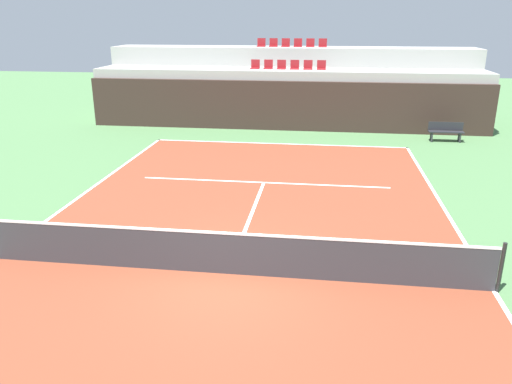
% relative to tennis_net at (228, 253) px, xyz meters
% --- Properties ---
extents(ground_plane, '(80.00, 80.00, 0.00)m').
position_rel_tennis_net_xyz_m(ground_plane, '(0.00, 0.00, -0.51)').
color(ground_plane, '#477042').
extents(court_surface, '(11.00, 24.00, 0.01)m').
position_rel_tennis_net_xyz_m(court_surface, '(0.00, 0.00, -0.50)').
color(court_surface, brown).
rests_on(court_surface, ground_plane).
extents(baseline_far, '(11.00, 0.10, 0.00)m').
position_rel_tennis_net_xyz_m(baseline_far, '(0.00, 11.95, -0.50)').
color(baseline_far, white).
rests_on(baseline_far, court_surface).
extents(sideline_right, '(0.10, 24.00, 0.00)m').
position_rel_tennis_net_xyz_m(sideline_right, '(5.45, 0.00, -0.50)').
color(sideline_right, white).
rests_on(sideline_right, court_surface).
extents(service_line_far, '(8.26, 0.10, 0.00)m').
position_rel_tennis_net_xyz_m(service_line_far, '(0.00, 6.40, -0.50)').
color(service_line_far, white).
rests_on(service_line_far, court_surface).
extents(centre_service_line, '(0.10, 6.40, 0.00)m').
position_rel_tennis_net_xyz_m(centre_service_line, '(0.00, 3.20, -0.50)').
color(centre_service_line, white).
rests_on(centre_service_line, court_surface).
extents(back_wall, '(19.42, 0.30, 2.37)m').
position_rel_tennis_net_xyz_m(back_wall, '(0.00, 14.89, 0.67)').
color(back_wall, '#33231E').
rests_on(back_wall, ground_plane).
extents(stands_tier_lower, '(19.42, 2.40, 2.80)m').
position_rel_tennis_net_xyz_m(stands_tier_lower, '(0.00, 16.24, 0.89)').
color(stands_tier_lower, '#9E9E99').
rests_on(stands_tier_lower, ground_plane).
extents(stands_tier_upper, '(19.42, 2.40, 3.74)m').
position_rel_tennis_net_xyz_m(stands_tier_upper, '(0.00, 18.64, 1.36)').
color(stands_tier_upper, '#9E9E99').
rests_on(stands_tier_upper, ground_plane).
extents(seating_row_lower, '(3.75, 0.44, 0.44)m').
position_rel_tennis_net_xyz_m(seating_row_lower, '(-0.00, 16.33, 2.41)').
color(seating_row_lower, maroon).
rests_on(seating_row_lower, stands_tier_lower).
extents(seating_row_upper, '(3.75, 0.44, 0.44)m').
position_rel_tennis_net_xyz_m(seating_row_upper, '(-0.00, 18.73, 3.36)').
color(seating_row_upper, maroon).
rests_on(seating_row_upper, stands_tier_upper).
extents(tennis_net, '(11.08, 0.08, 1.07)m').
position_rel_tennis_net_xyz_m(tennis_net, '(0.00, 0.00, 0.00)').
color(tennis_net, black).
rests_on(tennis_net, court_surface).
extents(player_bench, '(1.50, 0.40, 0.85)m').
position_rel_tennis_net_xyz_m(player_bench, '(7.28, 13.44, -0.00)').
color(player_bench, '#232328').
rests_on(player_bench, ground_plane).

